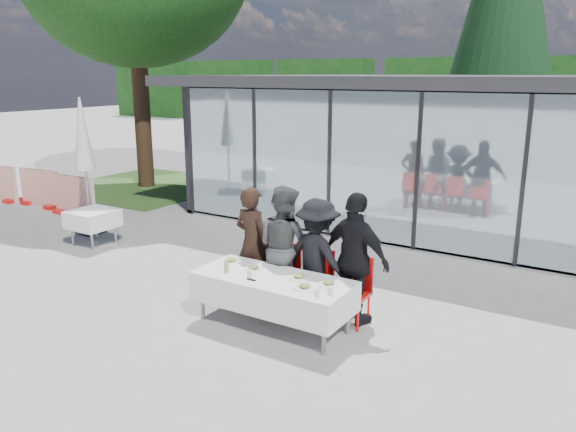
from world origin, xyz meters
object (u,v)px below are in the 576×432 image
object	(u,v)px
diner_a	(252,243)
folded_eyeglasses	(251,280)
dining_table	(273,291)
juice_bottle	(226,266)
diner_d	(356,259)
plate_extra	(305,287)
spare_table_left	(93,219)
construction_barriers	(3,185)
plate_d	(329,283)
diner_chair_b	(285,272)
diner_c	(317,257)
diner_chair_c	(317,279)
plate_a	(232,260)
plate_c	(299,277)
diner_chair_a	(253,265)
market_umbrella	(83,144)
plate_b	(254,268)
diner_b	(284,247)
diner_chair_d	(355,287)

from	to	relation	value
diner_a	folded_eyeglasses	world-z (taller)	diner_a
dining_table	juice_bottle	distance (m)	0.76
juice_bottle	folded_eyeglasses	distance (m)	0.52
diner_d	juice_bottle	size ratio (longest dim) A/B	11.88
plate_extra	spare_table_left	distance (m)	6.12
spare_table_left	construction_barriers	bearing A→B (deg)	165.00
plate_d	plate_extra	world-z (taller)	same
diner_chair_b	diner_c	size ratio (longest dim) A/B	0.56
diner_chair_c	plate_extra	bearing A→B (deg)	-71.35
diner_c	diner_chair_c	size ratio (longest dim) A/B	1.80
plate_a	plate_d	size ratio (longest dim) A/B	1.00
plate_c	diner_d	bearing A→B (deg)	46.17
diner_chair_a	plate_a	bearing A→B (deg)	-90.13
dining_table	market_umbrella	world-z (taller)	market_umbrella
diner_c	plate_b	xyz separation A→B (m)	(-0.69, -0.64, -0.10)
diner_chair_b	diner_chair_c	bearing A→B (deg)	0.00
diner_a	juice_bottle	xyz separation A→B (m)	(0.19, -0.90, -0.07)
diner_chair_b	diner_d	world-z (taller)	diner_d
plate_a	folded_eyeglasses	bearing A→B (deg)	-34.17
dining_table	plate_b	size ratio (longest dim) A/B	8.04
plate_b	folded_eyeglasses	world-z (taller)	plate_b
juice_bottle	diner_c	bearing A→B (deg)	42.61
plate_b	plate_d	xyz separation A→B (m)	(1.21, 0.03, 0.00)
dining_table	plate_c	distance (m)	0.44
diner_chair_a	diner_a	bearing A→B (deg)	-90.00
diner_c	plate_extra	bearing A→B (deg)	121.09
diner_c	folded_eyeglasses	distance (m)	1.12
plate_extra	spare_table_left	world-z (taller)	plate_extra
diner_b	plate_b	world-z (taller)	diner_b
plate_d	plate_c	bearing A→B (deg)	178.18
plate_b	construction_barriers	distance (m)	10.97
diner_chair_a	spare_table_left	world-z (taller)	diner_chair_a
diner_a	plate_a	xyz separation A→B (m)	(-0.00, -0.53, -0.13)
juice_bottle	diner_d	bearing A→B (deg)	29.49
market_umbrella	diner_a	bearing A→B (deg)	-11.91
diner_chair_c	plate_a	distance (m)	1.31
diner_chair_b	folded_eyeglasses	distance (m)	1.04
diner_b	spare_table_left	distance (m)	5.11
diner_b	diner_chair_a	bearing A→B (deg)	15.52
dining_table	spare_table_left	size ratio (longest dim) A/B	2.63
spare_table_left	market_umbrella	distance (m)	1.75
diner_b	diner_d	xyz separation A→B (m)	(1.18, 0.00, 0.01)
diner_c	construction_barriers	xyz separation A→B (m)	(-11.31, 2.08, -0.44)
diner_c	diner_a	bearing A→B (deg)	12.18
dining_table	plate_c	xyz separation A→B (m)	(0.34, 0.15, 0.24)
diner_d	plate_extra	distance (m)	0.95
diner_c	plate_a	distance (m)	1.29
diner_b	diner_chair_d	xyz separation A→B (m)	(1.18, 0.01, -0.41)
diner_c	plate_d	distance (m)	0.80
dining_table	plate_extra	world-z (taller)	plate_extra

